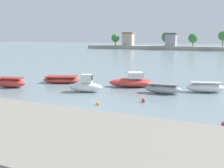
{
  "coord_description": "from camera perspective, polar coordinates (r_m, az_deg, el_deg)",
  "views": [
    {
      "loc": [
        10.04,
        -15.67,
        6.16
      ],
      "look_at": [
        -1.3,
        11.44,
        0.44
      ],
      "focal_mm": 39.52,
      "sensor_mm": 36.0,
      "label": 1
    }
  ],
  "objects": [
    {
      "name": "moored_boat_2",
      "position": [
        27.74,
        -6.1,
        -0.4
      ],
      "size": [
        3.98,
        2.0,
        1.99
      ],
      "rotation": [
        0.0,
        0.0,
        0.23
      ],
      "color": "white",
      "rests_on": "ground"
    },
    {
      "name": "mooring_buoy_2",
      "position": [
        22.5,
        -3.28,
        -4.51
      ],
      "size": [
        0.29,
        0.29,
        0.29
      ],
      "primitive_type": "sphere",
      "color": "orange",
      "rests_on": "ground"
    },
    {
      "name": "moored_boat_3",
      "position": [
        30.52,
        4.74,
        0.58
      ],
      "size": [
        5.99,
        4.12,
        1.81
      ],
      "rotation": [
        0.0,
        0.0,
        0.39
      ],
      "color": "#C63833",
      "rests_on": "ground"
    },
    {
      "name": "moored_boat_4",
      "position": [
        27.42,
        11.74,
        -1.07
      ],
      "size": [
        4.07,
        1.6,
        1.09
      ],
      "rotation": [
        0.0,
        0.0,
        0.08
      ],
      "color": "#9E9EA3",
      "rests_on": "ground"
    },
    {
      "name": "moored_boat_1",
      "position": [
        33.73,
        -11.56,
        1.0
      ],
      "size": [
        5.43,
        3.55,
        0.89
      ],
      "rotation": [
        0.0,
        0.0,
        0.34
      ],
      "color": "#C63833",
      "rests_on": "ground"
    },
    {
      "name": "distant_shoreline",
      "position": [
        116.16,
        18.93,
        8.79
      ],
      "size": [
        100.26,
        7.33,
        8.92
      ],
      "color": "#9E998C",
      "rests_on": "ground"
    },
    {
      "name": "mooring_buoy_0",
      "position": [
        23.59,
        7.3,
        -3.75
      ],
      "size": [
        0.37,
        0.37,
        0.37
      ],
      "primitive_type": "sphere",
      "color": "red",
      "rests_on": "ground"
    },
    {
      "name": "ground_plane",
      "position": [
        19.61,
        -9.53,
        -7.46
      ],
      "size": [
        400.0,
        400.0,
        0.0
      ],
      "primitive_type": "plane",
      "color": "slate"
    },
    {
      "name": "mooring_buoy_1",
      "position": [
        18.72,
        24.58,
        -8.54
      ],
      "size": [
        0.43,
        0.43,
        0.43
      ],
      "primitive_type": "sphere",
      "color": "red",
      "rests_on": "ground"
    },
    {
      "name": "moored_boat_5",
      "position": [
        29.34,
        20.77,
        -0.72
      ],
      "size": [
        4.34,
        2.26,
        1.15
      ],
      "rotation": [
        0.0,
        0.0,
        0.25
      ],
      "color": "white",
      "rests_on": "ground"
    },
    {
      "name": "moored_boat_0",
      "position": [
        32.54,
        -22.44,
        0.31
      ],
      "size": [
        4.14,
        2.2,
        1.21
      ],
      "rotation": [
        0.0,
        0.0,
        0.2
      ],
      "color": "#C63833",
      "rests_on": "ground"
    },
    {
      "name": "seawall_embankment",
      "position": [
        14.57,
        -23.63,
        -11.06
      ],
      "size": [
        75.95,
        6.99,
        1.83
      ],
      "primitive_type": "cube",
      "color": "gray",
      "rests_on": "ground"
    }
  ]
}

